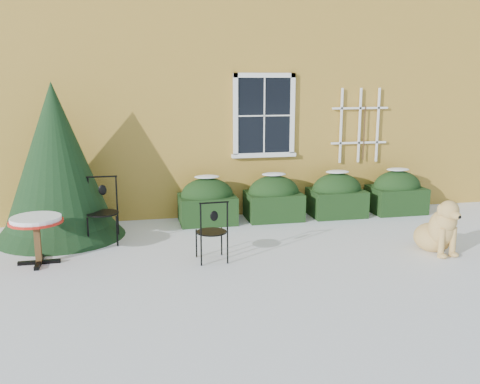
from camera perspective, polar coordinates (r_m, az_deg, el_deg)
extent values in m
plane|color=white|center=(7.87, 1.55, -7.91)|extent=(80.00, 80.00, 0.00)
cube|color=gold|center=(14.30, -5.20, 13.22)|extent=(12.00, 8.00, 6.00)
cube|color=black|center=(10.51, 2.58, 8.14)|extent=(1.05, 0.03, 1.45)
cube|color=white|center=(10.48, 2.63, 12.34)|extent=(1.23, 0.06, 0.09)
cube|color=white|center=(10.58, 2.55, 3.97)|extent=(1.23, 0.06, 0.09)
cube|color=white|center=(10.37, -0.49, 8.10)|extent=(0.09, 0.06, 1.63)
cube|color=white|center=(10.66, 5.59, 8.15)|extent=(0.09, 0.06, 1.63)
cube|color=white|center=(10.49, 2.61, 8.13)|extent=(0.02, 0.02, 1.45)
cube|color=white|center=(10.49, 2.61, 8.13)|extent=(1.05, 0.02, 0.02)
cube|color=white|center=(10.58, 2.55, 3.94)|extent=(1.29, 0.14, 0.07)
cube|color=white|center=(11.02, 10.72, 6.95)|extent=(0.04, 0.03, 1.50)
cube|color=white|center=(11.18, 12.63, 6.94)|extent=(0.04, 0.03, 1.50)
cube|color=white|center=(11.36, 14.48, 6.92)|extent=(0.04, 0.03, 1.50)
cube|color=white|center=(11.22, 12.55, 5.16)|extent=(1.20, 0.03, 0.04)
cube|color=white|center=(11.16, 12.71, 8.73)|extent=(1.20, 0.03, 0.04)
cylinder|color=#472D19|center=(11.22, 13.10, 6.16)|extent=(0.02, 0.02, 1.10)
cube|color=black|center=(10.14, -3.50, -1.83)|extent=(1.05, 0.80, 0.52)
ellipsoid|color=black|center=(10.08, -3.52, -0.39)|extent=(1.00, 0.72, 0.67)
ellipsoid|color=white|center=(10.01, -3.55, 1.63)|extent=(0.47, 0.32, 0.06)
cube|color=black|center=(10.40, 3.59, -1.47)|extent=(1.05, 0.80, 0.52)
ellipsoid|color=black|center=(10.35, 3.61, -0.06)|extent=(1.00, 0.72, 0.67)
ellipsoid|color=white|center=(10.28, 3.64, 1.91)|extent=(0.47, 0.32, 0.06)
cube|color=black|center=(10.82, 10.24, -1.11)|extent=(1.05, 0.80, 0.52)
ellipsoid|color=black|center=(10.77, 10.29, 0.24)|extent=(1.00, 0.72, 0.67)
ellipsoid|color=white|center=(10.70, 10.36, 2.13)|extent=(0.47, 0.32, 0.06)
cube|color=black|center=(11.37, 16.31, -0.77)|extent=(1.05, 0.80, 0.52)
ellipsoid|color=black|center=(11.32, 16.39, 0.52)|extent=(1.00, 0.72, 0.67)
ellipsoid|color=white|center=(11.26, 16.50, 2.32)|extent=(0.47, 0.32, 0.06)
cone|color=black|center=(9.64, -18.74, -0.91)|extent=(2.18, 2.18, 1.26)
cone|color=black|center=(9.52, -19.02, 3.13)|extent=(1.95, 1.95, 2.64)
cube|color=black|center=(8.49, -20.62, -7.02)|extent=(0.60, 0.07, 0.05)
cube|color=black|center=(8.49, -20.62, -7.02)|extent=(0.07, 0.60, 0.05)
cube|color=#553A1D|center=(8.40, -20.77, -5.10)|extent=(0.09, 0.09, 0.65)
cylinder|color=red|center=(8.31, -20.93, -2.97)|extent=(0.77, 0.77, 0.03)
cylinder|color=white|center=(8.30, -20.96, -2.68)|extent=(0.72, 0.72, 0.06)
cylinder|color=black|center=(8.27, -1.98, -5.29)|extent=(0.02, 0.02, 0.44)
cylinder|color=black|center=(8.20, -4.67, -5.48)|extent=(0.02, 0.02, 0.44)
cylinder|color=black|center=(7.91, -1.34, -6.11)|extent=(0.02, 0.02, 0.44)
cylinder|color=black|center=(7.83, -4.16, -6.32)|extent=(0.02, 0.02, 0.44)
cylinder|color=black|center=(7.99, -3.05, -4.28)|extent=(0.45, 0.45, 0.02)
cylinder|color=black|center=(7.78, -1.35, -2.83)|extent=(0.02, 0.02, 0.49)
cylinder|color=black|center=(7.70, -4.21, -3.01)|extent=(0.02, 0.02, 0.49)
cylinder|color=black|center=(7.68, -2.79, -1.15)|extent=(0.43, 0.04, 0.02)
ellipsoid|color=black|center=(7.72, -2.78, -2.57)|extent=(0.12, 0.04, 0.15)
cylinder|color=black|center=(8.95, -15.89, -4.18)|extent=(0.03, 0.03, 0.51)
cylinder|color=black|center=(8.92, -12.98, -4.09)|extent=(0.03, 0.03, 0.51)
cylinder|color=black|center=(9.39, -15.65, -3.42)|extent=(0.03, 0.03, 0.51)
cylinder|color=black|center=(9.36, -12.87, -3.33)|extent=(0.03, 0.03, 0.51)
cylinder|color=black|center=(9.08, -14.43, -2.19)|extent=(0.52, 0.52, 0.02)
cylinder|color=black|center=(9.26, -15.84, -0.19)|extent=(0.03, 0.03, 0.57)
cylinder|color=black|center=(9.23, -13.03, -0.09)|extent=(0.03, 0.03, 0.57)
cylinder|color=black|center=(9.19, -14.53, 1.59)|extent=(0.50, 0.04, 0.03)
ellipsoid|color=black|center=(9.23, -14.46, 0.20)|extent=(0.14, 0.04, 0.18)
ellipsoid|color=tan|center=(9.06, 19.84, -4.56)|extent=(0.62, 0.67, 0.46)
ellipsoid|color=tan|center=(8.85, 20.74, -3.62)|extent=(0.47, 0.43, 0.57)
sphere|color=tan|center=(8.77, 21.05, -2.93)|extent=(0.35, 0.35, 0.35)
cylinder|color=tan|center=(8.73, 20.69, -5.11)|extent=(0.09, 0.09, 0.46)
cylinder|color=tan|center=(8.85, 21.76, -4.95)|extent=(0.09, 0.09, 0.46)
ellipsoid|color=tan|center=(8.74, 20.81, -6.37)|extent=(0.12, 0.16, 0.07)
ellipsoid|color=tan|center=(8.87, 21.88, -6.20)|extent=(0.12, 0.16, 0.07)
cylinder|color=tan|center=(8.75, 21.12, -2.55)|extent=(0.23, 0.28, 0.25)
sphere|color=tan|center=(8.68, 21.39, -1.83)|extent=(0.30, 0.30, 0.30)
ellipsoid|color=tan|center=(8.59, 21.93, -2.30)|extent=(0.16, 0.25, 0.13)
sphere|color=black|center=(8.51, 22.37, -2.50)|extent=(0.05, 0.05, 0.05)
ellipsoid|color=tan|center=(8.63, 20.55, -1.84)|extent=(0.08, 0.11, 0.19)
ellipsoid|color=tan|center=(8.79, 21.89, -1.70)|extent=(0.08, 0.11, 0.19)
cylinder|color=tan|center=(9.38, 19.86, -4.93)|extent=(0.28, 0.35, 0.08)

